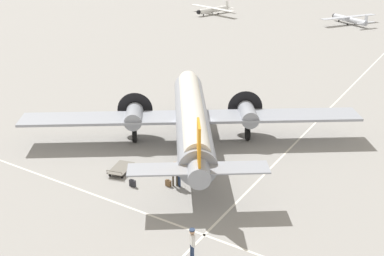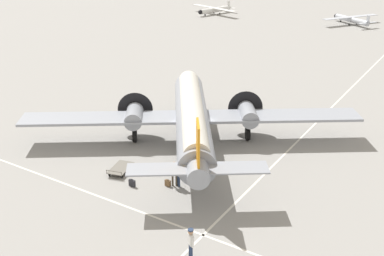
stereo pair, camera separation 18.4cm
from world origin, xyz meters
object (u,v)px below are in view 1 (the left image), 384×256
at_px(ramp_agent, 179,172).
at_px(suitcase_upright_spare, 168,183).
at_px(airliner_main, 192,116).
at_px(passenger_boarding, 175,171).
at_px(crew_foreground, 192,240).
at_px(suitcase_near_door, 133,183).
at_px(baggage_cart, 121,168).
at_px(light_aircraft_distant, 213,10).
at_px(light_aircraft_taxiing, 349,19).

distance_m(ramp_agent, suitcase_upright_spare, 1.06).
distance_m(airliner_main, passenger_boarding, 6.52).
bearing_deg(airliner_main, crew_foreground, 177.49).
bearing_deg(suitcase_near_door, ramp_agent, 33.01).
bearing_deg(crew_foreground, baggage_cart, -173.94).
xyz_separation_m(airliner_main, baggage_cart, (-1.86, -6.31, -2.17)).
xyz_separation_m(suitcase_near_door, baggage_cart, (-1.92, 1.14, 0.04)).
xyz_separation_m(airliner_main, passenger_boarding, (2.37, -5.91, -1.37)).
bearing_deg(light_aircraft_distant, crew_foreground, 45.47).
bearing_deg(light_aircraft_taxiing, airliner_main, 125.61).
height_order(passenger_boarding, ramp_agent, passenger_boarding).
bearing_deg(light_aircraft_distant, suitcase_near_door, 41.61).
bearing_deg(airliner_main, suitcase_upright_spare, 163.72).
height_order(passenger_boarding, suitcase_upright_spare, passenger_boarding).
bearing_deg(light_aircraft_taxiing, suitcase_near_door, 125.34).
bearing_deg(crew_foreground, suitcase_near_door, -173.80).
height_order(suitcase_near_door, light_aircraft_taxiing, light_aircraft_taxiing).
bearing_deg(light_aircraft_distant, baggage_cart, 40.44).
xyz_separation_m(passenger_boarding, baggage_cart, (-4.23, -0.40, -0.80)).
distance_m(passenger_boarding, suitcase_upright_spare, 0.97).
xyz_separation_m(suitcase_near_door, suitcase_upright_spare, (1.96, 1.27, -0.02)).
bearing_deg(ramp_agent, crew_foreground, 156.74).
height_order(airliner_main, baggage_cart, airliner_main).
xyz_separation_m(baggage_cart, light_aircraft_taxiing, (-0.68, 60.56, 0.58)).
distance_m(suitcase_near_door, light_aircraft_taxiing, 61.75).
relative_size(ramp_agent, baggage_cart, 0.72).
bearing_deg(airliner_main, passenger_boarding, 167.49).
distance_m(airliner_main, crew_foreground, 13.68).
relative_size(airliner_main, suitcase_near_door, 45.33).
relative_size(suitcase_upright_spare, baggage_cart, 0.20).
distance_m(airliner_main, light_aircraft_taxiing, 54.33).
bearing_deg(ramp_agent, suitcase_near_door, 61.30).
distance_m(crew_foreground, passenger_boarding, 7.42).
height_order(ramp_agent, baggage_cart, ramp_agent).
distance_m(airliner_main, ramp_agent, 6.52).
bearing_deg(suitcase_upright_spare, airliner_main, 108.05).
bearing_deg(ramp_agent, airliner_main, -37.55).
relative_size(ramp_agent, suitcase_near_door, 3.25).
relative_size(ramp_agent, light_aircraft_taxiing, 0.17).
distance_m(suitcase_upright_spare, baggage_cart, 3.88).
bearing_deg(suitcase_near_door, light_aircraft_distant, 114.77).
distance_m(passenger_boarding, suitcase_near_door, 2.90).
xyz_separation_m(crew_foreground, light_aircraft_taxiing, (-9.73, 65.81, -0.24)).
height_order(crew_foreground, light_aircraft_distant, light_aircraft_distant).
xyz_separation_m(passenger_boarding, suitcase_near_door, (-2.31, -1.54, -0.84)).
height_order(suitcase_upright_spare, light_aircraft_taxiing, light_aircraft_taxiing).
relative_size(baggage_cart, light_aircraft_distant, 0.22).
bearing_deg(crew_foreground, ramp_agent, 164.66).
distance_m(airliner_main, suitcase_near_door, 7.77).
relative_size(baggage_cart, light_aircraft_taxiing, 0.23).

